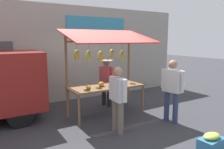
% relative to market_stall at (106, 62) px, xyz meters
% --- Properties ---
extents(ground_plane, '(40.00, 40.00, 0.00)m').
position_rel_market_stall_xyz_m(ground_plane, '(-0.01, 0.03, -1.55)').
color(ground_plane, '#38383D').
extents(street_backdrop, '(9.00, 0.30, 3.40)m').
position_rel_market_stall_xyz_m(street_backdrop, '(0.04, -2.16, 0.14)').
color(street_backdrop, '#9E998E').
rests_on(street_backdrop, ground).
extents(market_stall, '(2.50, 1.46, 2.50)m').
position_rel_market_stall_xyz_m(market_stall, '(0.00, 0.00, 0.00)').
color(market_stall, brown).
rests_on(market_stall, ground).
extents(vendor_with_sunhat, '(0.41, 0.67, 1.58)m').
position_rel_market_stall_xyz_m(vendor_with_sunhat, '(-0.43, -0.72, -0.63)').
color(vendor_with_sunhat, '#232328').
rests_on(vendor_with_sunhat, ground).
extents(shopper_with_ponytail, '(0.24, 0.68, 1.58)m').
position_rel_market_stall_xyz_m(shopper_with_ponytail, '(0.37, 1.23, -0.65)').
color(shopper_with_ponytail, '#726656').
rests_on(shopper_with_ponytail, ground).
extents(shopper_in_grey_tee, '(0.29, 0.71, 1.68)m').
position_rel_market_stall_xyz_m(shopper_in_grey_tee, '(-1.21, 1.42, -0.58)').
color(shopper_in_grey_tee, navy).
rests_on(shopper_in_grey_tee, ground).
extents(produce_crate_near, '(0.56, 0.37, 0.35)m').
position_rel_market_stall_xyz_m(produce_crate_near, '(-0.78, 2.93, -1.39)').
color(produce_crate_near, teal).
rests_on(produce_crate_near, ground).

